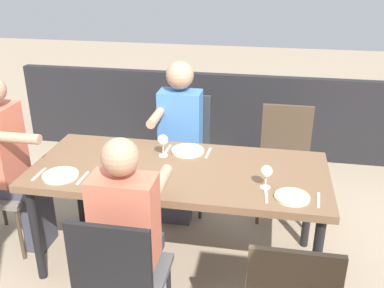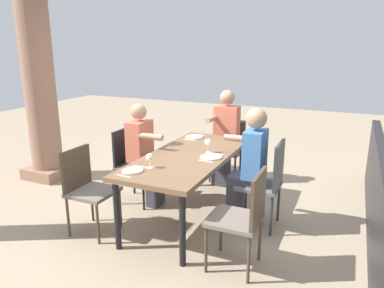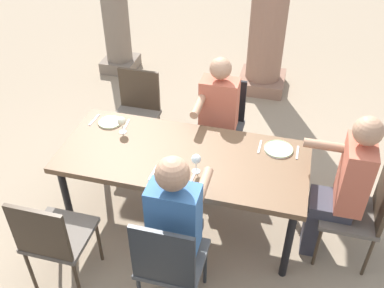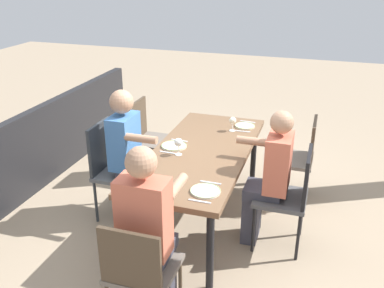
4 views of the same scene
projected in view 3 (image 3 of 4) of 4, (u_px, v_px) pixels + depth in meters
ground_plane at (184, 220)px, 3.96m from camera, size 16.00×16.00×0.00m
dining_table at (183, 161)px, 3.54m from camera, size 1.97×0.86×0.76m
chair_west_north at (136, 110)px, 4.44m from camera, size 0.44×0.44×0.90m
chair_west_south at (53, 237)px, 3.13m from camera, size 0.44×0.44×0.92m
chair_mid_north at (221, 121)px, 4.25m from camera, size 0.44×0.44×0.93m
chair_mid_south at (169, 261)px, 2.95m from camera, size 0.44×0.44×0.96m
chair_head_east at (361, 210)px, 3.37m from camera, size 0.44×0.44×0.87m
diner_woman_green at (217, 120)px, 4.03m from camera, size 0.35×0.49×1.26m
diner_man_white at (342, 186)px, 3.28m from camera, size 0.49×0.35×1.33m
diner_guest_third at (177, 222)px, 3.01m from camera, size 0.35×0.50×1.31m
plate_0 at (110, 122)px, 3.84m from camera, size 0.21×0.21×0.02m
wine_glass_0 at (122, 122)px, 3.67m from camera, size 0.07×0.07×0.15m
fork_0 at (94, 120)px, 3.87m from camera, size 0.03×0.17×0.01m
spoon_0 at (126, 125)px, 3.81m from camera, size 0.03×0.17×0.01m
plate_1 at (172, 176)px, 3.29m from camera, size 0.24×0.24×0.02m
wine_glass_1 at (196, 160)px, 3.27m from camera, size 0.08×0.08×0.16m
fork_1 at (153, 173)px, 3.32m from camera, size 0.02×0.17×0.01m
spoon_1 at (192, 180)px, 3.26m from camera, size 0.02×0.17×0.01m
plate_2 at (279, 149)px, 3.54m from camera, size 0.23×0.23×0.02m
fork_2 at (260, 147)px, 3.58m from camera, size 0.02×0.17×0.01m
spoon_2 at (297, 153)px, 3.52m from camera, size 0.02×0.17×0.01m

